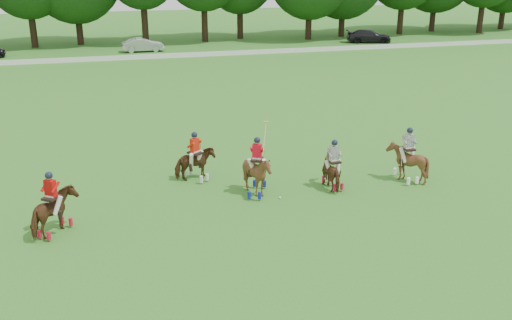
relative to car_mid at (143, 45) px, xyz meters
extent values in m
plane|color=#2B6B1E|center=(0.77, -42.50, -0.68)|extent=(180.00, 180.00, 0.00)
cylinder|color=black|center=(-10.86, 5.99, 1.64)|extent=(0.70, 0.70, 4.64)
cylinder|color=black|center=(-6.21, 7.02, 1.48)|extent=(0.70, 0.70, 4.31)
cylinder|color=black|center=(0.74, 5.50, 1.94)|extent=(0.70, 0.70, 5.24)
cylinder|color=black|center=(7.40, 5.74, 1.91)|extent=(0.70, 0.70, 5.19)
cylinder|color=black|center=(11.84, 7.12, 1.56)|extent=(0.70, 0.70, 4.48)
cylinder|color=black|center=(19.31, 4.32, 1.43)|extent=(0.70, 0.70, 4.21)
cylinder|color=black|center=(24.03, 5.67, 1.36)|extent=(0.70, 0.70, 4.07)
cylinder|color=black|center=(31.94, 5.88, 1.72)|extent=(0.70, 0.70, 4.79)
cylinder|color=black|center=(37.37, 7.42, 1.54)|extent=(0.70, 0.70, 4.44)
cylinder|color=black|center=(42.19, 4.24, 1.75)|extent=(0.70, 0.70, 4.86)
cylinder|color=black|center=(47.63, 7.23, 1.27)|extent=(0.70, 0.70, 3.90)
cube|color=white|center=(0.77, -4.50, -0.46)|extent=(120.00, 0.10, 0.44)
imported|color=#AFAFB5|center=(0.00, 0.00, 0.00)|extent=(4.16, 1.54, 1.36)
imported|color=black|center=(24.92, 0.00, 0.03)|extent=(5.26, 3.23, 1.42)
imported|color=#452712|center=(-6.24, -40.04, 0.11)|extent=(1.78, 2.00, 1.57)
cube|color=black|center=(-6.24, -40.04, 0.68)|extent=(0.69, 0.71, 0.08)
cylinder|color=tan|center=(-6.48, -39.86, 0.60)|extent=(0.15, 0.19, 1.29)
imported|color=#452712|center=(-0.69, -36.30, 0.03)|extent=(1.85, 1.79, 1.42)
cube|color=black|center=(-0.69, -36.30, 0.55)|extent=(0.67, 0.71, 0.08)
cylinder|color=tan|center=(-0.44, -36.14, 0.47)|extent=(0.14, 0.19, 1.29)
imported|color=#452712|center=(1.43, -38.53, 0.19)|extent=(1.93, 2.01, 1.73)
cube|color=black|center=(1.43, -38.53, 0.82)|extent=(0.64, 0.69, 0.08)
cylinder|color=tan|center=(1.70, -38.66, 1.74)|extent=(0.35, 0.71, 1.08)
imported|color=#452712|center=(4.66, -38.66, 0.00)|extent=(0.89, 1.67, 1.35)
cube|color=black|center=(4.66, -38.66, 0.49)|extent=(0.50, 0.60, 0.08)
cylinder|color=tan|center=(4.36, -38.69, 0.41)|extent=(0.05, 0.21, 1.29)
imported|color=#452712|center=(8.01, -38.72, 0.15)|extent=(1.36, 1.52, 1.66)
cube|color=black|center=(8.01, -38.72, 0.76)|extent=(0.45, 0.57, 0.08)
cylinder|color=tan|center=(7.71, -38.72, 0.68)|extent=(0.03, 0.21, 1.29)
sphere|color=white|center=(2.20, -39.19, -0.63)|extent=(0.09, 0.09, 0.09)
camera|label=1|loc=(-4.18, -59.06, 8.41)|focal=40.00mm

